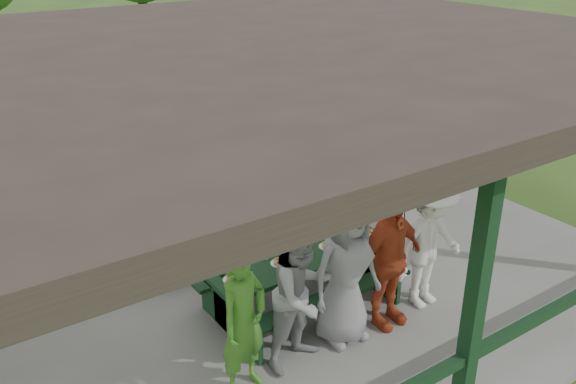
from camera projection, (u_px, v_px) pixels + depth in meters
ground at (255, 272)px, 8.91m from camera, size 90.00×90.00×0.00m
concrete_slab at (255, 269)px, 8.89m from camera, size 10.00×8.00×0.10m
pavilion_structure at (249, 55)px, 7.63m from camera, size 10.60×8.60×3.24m
picnic_table_near at (302, 275)px, 7.77m from camera, size 2.48×1.39×0.75m
picnic_table_far at (216, 220)px, 9.19m from camera, size 2.59×1.39×0.75m
table_setting at (298, 253)px, 7.64m from camera, size 2.31×0.45×0.10m
contestant_green at (244, 322)px, 6.23m from camera, size 0.71×0.57×1.68m
contestant_grey_left at (302, 294)px, 6.63m from camera, size 0.96×0.81×1.75m
contestant_grey_mid at (345, 270)px, 7.00m from camera, size 0.92×0.61×1.85m
contestant_red at (389, 260)px, 7.27m from camera, size 1.07×0.50×1.78m
contestant_white_fedora at (429, 243)px, 7.66m from camera, size 1.17×0.71×1.82m
spectator_lblue at (185, 188)px, 9.56m from camera, size 1.44×0.51×1.53m
spectator_blue at (88, 189)px, 9.33m from camera, size 0.63×0.42×1.68m
spectator_grey at (288, 163)px, 10.59m from camera, size 0.81×0.67×1.49m
pickup_truck at (98, 92)px, 15.16m from camera, size 6.45×4.07×1.66m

